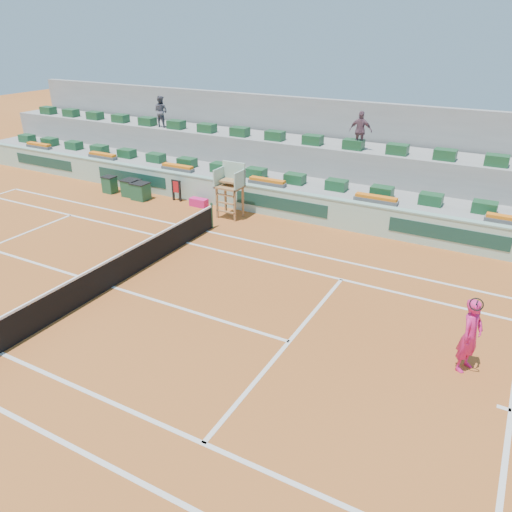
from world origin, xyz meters
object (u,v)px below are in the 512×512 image
at_px(player_bag, 199,202).
at_px(tennis_player, 470,335).
at_px(drink_cooler_a, 140,191).
at_px(umpire_chair, 231,183).

relative_size(player_bag, tennis_player, 0.38).
bearing_deg(drink_cooler_a, umpire_chair, 1.58).
height_order(umpire_chair, tennis_player, umpire_chair).
xyz_separation_m(player_bag, umpire_chair, (2.03, -0.39, 1.35)).
height_order(drink_cooler_a, tennis_player, tennis_player).
xyz_separation_m(player_bag, tennis_player, (12.75, -6.80, 0.79)).
distance_m(drink_cooler_a, tennis_player, 17.00).
xyz_separation_m(player_bag, drink_cooler_a, (-3.05, -0.53, 0.23)).
bearing_deg(drink_cooler_a, player_bag, 9.83).
relative_size(umpire_chair, tennis_player, 1.05).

